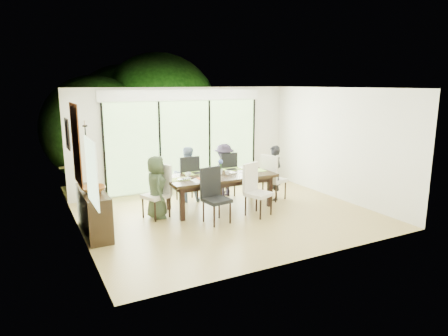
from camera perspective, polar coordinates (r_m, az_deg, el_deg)
name	(u,v)px	position (r m, az deg, el deg)	size (l,w,h in m)	color
floor	(229,216)	(8.68, 0.76, -6.81)	(6.00, 5.00, 0.01)	olive
ceiling	(230,88)	(8.22, 0.82, 11.38)	(6.00, 5.00, 0.01)	white
wall_back	(185,139)	(10.59, -5.64, 4.12)	(6.00, 0.02, 2.70)	silver
wall_front	(306,179)	(6.29, 11.64, -1.54)	(6.00, 0.02, 2.70)	beige
wall_left	(78,168)	(7.44, -20.12, 0.06)	(0.02, 5.00, 2.70)	white
wall_right	(339,144)	(10.10, 16.05, 3.32)	(0.02, 5.00, 2.70)	silver
glass_doors	(185,145)	(10.58, -5.54, 3.29)	(4.20, 0.02, 2.30)	#598C3F
blinds_header	(184,95)	(10.45, -5.67, 10.34)	(4.40, 0.06, 0.28)	white
mullion_a	(104,151)	(9.99, -16.77, 2.31)	(0.05, 0.04, 2.30)	black
mullion_b	(160,147)	(10.33, -9.13, 2.98)	(0.05, 0.04, 2.30)	black
mullion_c	(209,143)	(10.85, -2.09, 3.55)	(0.05, 0.04, 2.30)	black
mullion_d	(254,140)	(11.51, 4.24, 4.02)	(0.05, 0.04, 2.30)	black
side_window	(92,172)	(6.25, -18.39, -0.59)	(0.02, 0.90, 1.00)	#8CAD7F
deck	(174,183)	(11.68, -7.13, -2.18)	(6.00, 1.80, 0.10)	brown
rail_top	(164,158)	(12.29, -8.50, 1.36)	(6.00, 0.08, 0.06)	brown
foliage_left	(96,129)	(12.69, -17.86, 5.31)	(3.20, 3.20, 3.20)	#14380F
foliage_mid	(159,113)	(13.76, -9.27, 7.72)	(4.00, 4.00, 4.00)	#14380F
foliage_right	(217,129)	(13.75, -0.96, 5.61)	(2.80, 2.80, 2.80)	#14380F
foliage_far	(125,118)	(14.18, -14.00, 6.91)	(3.60, 3.60, 3.60)	#14380F
table_top	(219,176)	(9.00, -0.66, -1.17)	(2.48, 1.13, 0.06)	black
table_apron	(219,180)	(9.02, -0.65, -1.74)	(2.27, 0.93, 0.10)	black
table_leg_fl	(182,204)	(8.30, -6.00, -5.15)	(0.09, 0.09, 0.71)	black
table_leg_fr	(270,191)	(9.27, 6.54, -3.33)	(0.09, 0.09, 0.71)	black
table_leg_bl	(168,194)	(9.08, -8.00, -3.70)	(0.09, 0.09, 0.71)	black
table_leg_br	(250,183)	(9.97, 3.79, -2.18)	(0.09, 0.09, 0.71)	black
chair_left_end	(156,192)	(8.50, -9.74, -3.36)	(0.47, 0.47, 1.13)	silver
chair_right_end	(274,177)	(9.79, 7.21, -1.24)	(0.47, 0.47, 1.13)	silver
chair_far_left	(187,178)	(9.62, -5.33, -1.43)	(0.47, 0.47, 1.13)	black
chair_far_right	(224,174)	(10.02, -0.03, -0.83)	(0.47, 0.47, 1.13)	black
chair_near_left	(217,196)	(8.08, -1.05, -4.00)	(0.47, 0.47, 1.13)	black
chair_near_right	(259,190)	(8.55, 4.98, -3.14)	(0.47, 0.47, 1.13)	white
person_left_end	(156,187)	(8.48, -9.63, -2.71)	(0.62, 0.39, 1.33)	#35442D
person_right_end	(274,173)	(9.76, 7.13, -0.69)	(0.62, 0.39, 1.33)	black
person_far_left	(187,174)	(9.58, -5.30, -0.89)	(0.62, 0.39, 1.33)	#7A91B1
person_far_right	(224,170)	(9.98, 0.02, -0.30)	(0.62, 0.39, 1.33)	#261F2E
placemat_left	(180,179)	(8.62, -6.31, -1.60)	(0.45, 0.33, 0.01)	olive
placemat_right	(255,170)	(9.45, 4.50, -0.36)	(0.45, 0.33, 0.01)	#89BF44
placemat_far_l	(194,173)	(9.16, -4.30, -0.74)	(0.45, 0.33, 0.01)	#92BC43
placemat_far_r	(232,169)	(9.59, 1.20, -0.14)	(0.45, 0.33, 0.01)	#8EB841
placemat_paper	(203,180)	(8.50, -3.06, -1.74)	(0.45, 0.33, 0.01)	white
tablet_far_l	(199,173)	(9.16, -3.60, -0.69)	(0.27, 0.19, 0.01)	black
tablet_far_r	(232,169)	(9.52, 1.08, -0.18)	(0.25, 0.18, 0.01)	black
papers	(247,172)	(9.28, 3.35, -0.58)	(0.31, 0.23, 0.00)	white
platter_base	(203,179)	(8.50, -3.06, -1.64)	(0.27, 0.27, 0.02)	white
platter_snacks	(203,179)	(8.49, -3.06, -1.52)	(0.21, 0.21, 0.01)	#DA5519
vase	(220,171)	(9.05, -0.52, -0.50)	(0.08, 0.08, 0.12)	silver
hyacinth_stems	(220,166)	(9.02, -0.52, 0.27)	(0.04, 0.04, 0.17)	#337226
hyacinth_blooms	(220,162)	(9.00, -0.52, 0.91)	(0.11, 0.11, 0.11)	#4A5FBA
laptop	(186,179)	(8.56, -5.44, -1.60)	(0.34, 0.22, 0.03)	silver
cup_a	(188,175)	(8.84, -5.15, -0.93)	(0.13, 0.13, 0.10)	white
cup_b	(227,173)	(8.97, 0.49, -0.71)	(0.10, 0.10, 0.09)	white
cup_c	(248,168)	(9.45, 3.41, -0.06)	(0.13, 0.13, 0.10)	white
book	(228,173)	(9.15, 0.60, -0.69)	(0.17, 0.23, 0.02)	white
sideboard	(94,212)	(7.94, -18.09, -6.02)	(0.42, 1.48, 0.83)	black
bowl	(93,189)	(7.72, -18.19, -2.91)	(0.44, 0.44, 0.11)	#955820
candlestick_base	(89,186)	(8.16, -18.70, -2.41)	(0.09, 0.09, 0.04)	black
candlestick_shaft	(87,156)	(8.04, -18.97, 1.63)	(0.02, 0.02, 1.16)	black
candlestick_pan	(85,126)	(7.96, -19.26, 5.70)	(0.09, 0.09, 0.03)	black
candle	(85,123)	(7.96, -19.28, 6.09)	(0.03, 0.03, 0.09)	silver
tapestry	(76,145)	(7.77, -20.41, 3.16)	(0.02, 1.00, 1.50)	brown
art_frame	(67,134)	(9.05, -21.49, 4.55)	(0.03, 0.55, 0.65)	black
art_canvas	(68,134)	(9.05, -21.36, 4.56)	(0.01, 0.45, 0.55)	#1A534F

